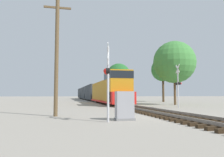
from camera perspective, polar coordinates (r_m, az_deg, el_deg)
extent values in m
plane|color=gray|center=(14.96, 14.51, -9.50)|extent=(400.00, 400.00, 0.00)
cube|color=black|center=(10.67, 27.17, -10.88)|extent=(2.60, 0.22, 0.16)
cube|color=black|center=(11.14, 25.18, -10.65)|extent=(2.60, 0.22, 0.16)
cube|color=black|center=(11.62, 23.35, -10.42)|extent=(2.60, 0.22, 0.16)
cube|color=black|center=(12.11, 21.67, -10.21)|extent=(2.60, 0.22, 0.16)
cube|color=black|center=(12.61, 20.12, -10.00)|extent=(2.60, 0.22, 0.16)
cube|color=black|center=(13.12, 18.70, -9.81)|extent=(2.60, 0.22, 0.16)
cube|color=black|center=(13.63, 17.38, -9.62)|extent=(2.60, 0.22, 0.16)
cube|color=black|center=(14.16, 16.17, -9.44)|extent=(2.60, 0.22, 0.16)
cube|color=black|center=(14.69, 15.04, -9.27)|extent=(2.60, 0.22, 0.16)
cube|color=black|center=(15.22, 13.99, -9.11)|extent=(2.60, 0.22, 0.16)
cube|color=black|center=(15.76, 13.01, -8.96)|extent=(2.60, 0.22, 0.16)
cube|color=black|center=(16.30, 12.10, -8.82)|extent=(2.60, 0.22, 0.16)
cube|color=black|center=(16.85, 11.24, -8.68)|extent=(2.60, 0.22, 0.16)
cube|color=black|center=(17.40, 10.45, -8.55)|extent=(2.60, 0.22, 0.16)
cube|color=black|center=(17.95, 9.70, -8.43)|extent=(2.60, 0.22, 0.16)
cube|color=black|center=(18.51, 9.00, -8.31)|extent=(2.60, 0.22, 0.16)
cube|color=black|center=(19.07, 8.33, -8.20)|extent=(2.60, 0.22, 0.16)
cube|color=black|center=(19.63, 7.71, -8.09)|extent=(2.60, 0.22, 0.16)
cube|color=black|center=(20.19, 7.12, -7.99)|extent=(2.60, 0.22, 0.16)
cube|color=black|center=(20.76, 6.57, -7.89)|extent=(2.60, 0.22, 0.16)
cube|color=black|center=(21.33, 6.04, -7.80)|extent=(2.60, 0.22, 0.16)
cube|color=black|center=(21.90, 5.54, -7.71)|extent=(2.60, 0.22, 0.16)
cube|color=black|center=(22.47, 5.07, -7.63)|extent=(2.60, 0.22, 0.16)
cube|color=black|center=(23.04, 4.62, -7.55)|extent=(2.60, 0.22, 0.16)
cube|color=black|center=(23.61, 4.19, -7.47)|extent=(2.60, 0.22, 0.16)
cube|color=black|center=(24.19, 3.78, -7.40)|extent=(2.60, 0.22, 0.16)
cube|color=black|center=(24.76, 3.40, -7.33)|extent=(2.60, 0.22, 0.16)
cube|color=black|center=(25.34, 3.03, -7.26)|extent=(2.60, 0.22, 0.16)
cube|color=black|center=(25.92, 2.67, -7.20)|extent=(2.60, 0.22, 0.16)
cube|color=black|center=(26.50, 2.33, -7.14)|extent=(2.60, 0.22, 0.16)
cube|color=black|center=(27.08, 2.01, -7.08)|extent=(2.60, 0.22, 0.16)
cube|color=black|center=(27.66, 1.70, -7.02)|extent=(2.60, 0.22, 0.16)
cube|color=black|center=(28.24, 1.40, -6.96)|extent=(2.60, 0.22, 0.16)
cube|color=black|center=(28.83, 1.12, -6.91)|extent=(2.60, 0.22, 0.16)
cube|color=black|center=(29.41, 0.85, -6.86)|extent=(2.60, 0.22, 0.16)
cube|color=black|center=(29.99, 0.58, -6.81)|extent=(2.60, 0.22, 0.16)
cube|color=black|center=(30.58, 0.33, -6.76)|extent=(2.60, 0.22, 0.16)
cube|color=black|center=(31.16, 0.09, -6.72)|extent=(2.60, 0.22, 0.16)
cube|color=black|center=(31.75, -0.15, -6.67)|extent=(2.60, 0.22, 0.16)
cube|color=black|center=(32.33, -0.37, -6.63)|extent=(2.60, 0.22, 0.16)
cube|color=black|center=(32.92, -0.59, -6.59)|extent=(2.60, 0.22, 0.16)
cube|color=black|center=(33.51, -0.80, -6.55)|extent=(2.60, 0.22, 0.16)
cube|color=slate|center=(14.63, 11.95, -8.74)|extent=(0.07, 160.00, 0.15)
cube|color=slate|center=(15.27, 16.92, -8.45)|extent=(0.07, 160.00, 0.15)
cube|color=#B77A14|center=(37.34, -2.00, -3.49)|extent=(2.42, 13.76, 3.22)
cube|color=#B77A14|center=(27.93, 1.55, -2.28)|extent=(2.84, 4.32, 4.13)
cube|color=black|center=(28.02, 1.54, 0.70)|extent=(2.87, 4.37, 0.91)
cube|color=red|center=(25.82, 2.71, -5.09)|extent=(2.84, 1.97, 1.45)
cube|color=red|center=(34.45, -1.13, -5.90)|extent=(2.90, 19.26, 0.24)
cube|color=black|center=(28.21, 1.41, -6.11)|extent=(1.58, 2.20, 1.00)
cube|color=black|center=(40.73, -2.88, -5.55)|extent=(1.58, 2.20, 1.00)
cube|color=#2D3338|center=(52.39, -4.99, -3.61)|extent=(2.70, 13.62, 3.41)
cube|color=black|center=(48.01, -4.33, -5.42)|extent=(1.58, 2.20, 0.90)
cube|color=black|center=(56.79, -5.58, -5.24)|extent=(1.58, 2.20, 0.90)
cube|color=#2D3338|center=(67.46, -6.64, -3.75)|extent=(2.70, 13.62, 3.41)
cube|color=black|center=(63.06, -6.26, -5.14)|extent=(1.58, 2.20, 0.90)
cube|color=black|center=(71.87, -7.01, -5.03)|extent=(1.58, 2.20, 0.90)
cube|color=#2D3338|center=(82.56, -7.69, -3.84)|extent=(2.70, 13.62, 3.41)
cube|color=black|center=(78.15, -7.44, -4.96)|extent=(1.58, 2.20, 0.90)
cube|color=black|center=(86.97, -7.94, -4.89)|extent=(1.58, 2.20, 0.90)
cylinder|color=#B7B7BC|center=(11.31, -1.03, -1.45)|extent=(0.12, 0.12, 3.90)
cube|color=white|center=(11.52, -1.02, 6.79)|extent=(0.24, 0.91, 0.93)
cube|color=white|center=(11.52, -1.02, 6.79)|extent=(0.24, 0.91, 0.93)
cube|color=black|center=(11.37, -1.02, 1.81)|extent=(0.25, 0.85, 0.06)
cylinder|color=black|center=(11.71, -0.97, 1.63)|extent=(0.24, 0.33, 0.30)
sphere|color=red|center=(11.72, -1.46, 1.63)|extent=(0.26, 0.26, 0.26)
cylinder|color=black|center=(11.02, -1.08, 2.01)|extent=(0.24, 0.33, 0.30)
sphere|color=red|center=(11.02, -1.60, 2.01)|extent=(0.26, 0.26, 0.26)
cube|color=white|center=(11.42, -1.02, 4.08)|extent=(0.10, 0.32, 0.20)
cylinder|color=#B7B7BC|center=(24.30, 16.87, -2.12)|extent=(0.12, 0.12, 4.48)
cube|color=white|center=(24.44, 16.77, 2.43)|extent=(0.09, 0.93, 0.93)
cube|color=white|center=(24.44, 16.77, 2.43)|extent=(0.09, 0.93, 0.93)
cube|color=black|center=(24.31, 16.85, -1.27)|extent=(0.12, 0.86, 0.06)
cylinder|color=black|center=(24.00, 17.21, -1.22)|extent=(0.20, 0.31, 0.30)
sphere|color=red|center=(24.04, 17.42, -1.22)|extent=(0.26, 0.26, 0.26)
cylinder|color=black|center=(24.63, 16.50, -1.31)|extent=(0.20, 0.31, 0.30)
sphere|color=red|center=(24.67, 16.71, -1.31)|extent=(0.26, 0.26, 0.26)
cube|color=white|center=(24.39, 16.80, 1.14)|extent=(0.05, 0.32, 0.20)
cube|color=slate|center=(12.18, 3.29, -10.56)|extent=(1.06, 0.65, 0.12)
cube|color=#939399|center=(12.12, 3.28, -6.83)|extent=(0.97, 0.59, 1.47)
cylinder|color=brown|center=(14.96, -14.27, 5.60)|extent=(0.26, 0.26, 7.85)
cube|color=brown|center=(15.87, -14.04, 17.52)|extent=(1.80, 0.12, 0.12)
cylinder|color=brown|center=(31.95, 16.10, -2.82)|extent=(0.33, 0.33, 4.24)
sphere|color=#3D7F38|center=(32.28, 15.96, 4.13)|extent=(5.96, 5.96, 5.96)
cylinder|color=#473521|center=(44.70, 13.23, -2.74)|extent=(0.43, 0.43, 5.05)
sphere|color=#337533|center=(44.98, 13.15, 2.28)|extent=(4.68, 4.68, 4.68)
cylinder|color=brown|center=(57.14, 1.76, -3.37)|extent=(0.38, 0.38, 4.64)
sphere|color=#236028|center=(57.36, 1.75, 0.83)|extent=(6.27, 6.27, 6.27)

